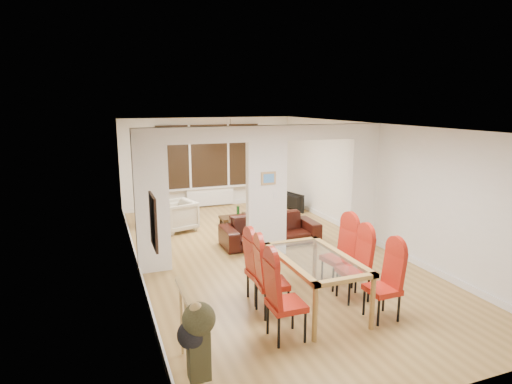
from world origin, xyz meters
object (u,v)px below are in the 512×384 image
dining_chair_lc (262,268)px  dining_chair_rc (338,254)px  dining_chair_lb (272,278)px  bottle (238,211)px  television (291,202)px  dining_chair_ra (382,284)px  dining_chair_rb (354,267)px  dining_chair_la (286,298)px  armchair (177,216)px  dining_table (315,282)px  bowl (246,214)px  person (159,196)px  coffee_table (239,220)px  sofa (270,230)px

dining_chair_lc → dining_chair_rc: (1.37, 0.05, 0.02)m
dining_chair_lb → bottle: dining_chair_lb is taller
television → bottle: (-1.85, -0.85, 0.11)m
dining_chair_ra → dining_chair_rb: 0.67m
dining_chair_la → armchair: 5.32m
dining_table → dining_chair_rc: size_ratio=1.57×
bowl → dining_table: bearing=-96.9°
dining_chair_rb → person: (-2.24, 5.07, 0.25)m
armchair → bottle: (1.50, -0.09, 0.00)m
dining_table → dining_chair_la: bearing=-140.5°
dining_chair_la → dining_chair_rc: 1.90m
television → dining_chair_lb: bearing=137.2°
dining_chair_ra → dining_chair_rc: (-0.01, 1.19, 0.03)m
dining_table → dining_chair_rb: 0.71m
dining_chair_lb → television: 6.06m
dining_chair_lc → bottle: (0.95, 4.06, -0.16)m
armchair → television: (3.35, 0.75, -0.10)m
dining_table → person: bearing=106.8°
dining_chair_rc → armchair: bearing=106.5°
dining_chair_lb → television: (2.81, 5.35, -0.28)m
armchair → dining_chair_lb: bearing=-9.1°
armchair → television: bearing=86.9°
dining_table → television: dining_table is taller
dining_chair_lb → coffee_table: dining_chair_lb is taller
dining_chair_rc → sofa: size_ratio=0.52×
bowl → dining_chair_lb: bearing=-104.7°
dining_chair_la → coffee_table: dining_chair_la is taller
sofa → dining_chair_rb: bearing=-86.5°
person → bottle: bearing=74.4°
dining_chair_lc → dining_chair_lb: bearing=-94.8°
armchair → coffee_table: armchair is taller
armchair → person: (-0.35, 0.44, 0.42)m
bowl → coffee_table: bearing=-159.1°
coffee_table → dining_chair_rb: bearing=-85.7°
dining_chair_ra → coffee_table: size_ratio=1.12×
dining_chair_ra → bowl: dining_chair_ra is taller
coffee_table → dining_chair_rc: bearing=-84.6°
dining_table → dining_chair_rc: 0.94m
coffee_table → bowl: bearing=20.9°
dining_chair_lb → dining_chair_rc: dining_chair_rc is taller
dining_chair_la → dining_chair_ra: size_ratio=1.07×
dining_chair_rc → coffee_table: dining_chair_rc is taller
dining_chair_lc → dining_chair_rb: bearing=-22.2°
dining_table → dining_chair_rb: dining_chair_rb is taller
person → bowl: person is taller
dining_chair_rb → bowl: size_ratio=5.04×
dining_chair_lc → bottle: bearing=73.9°
dining_chair_lb → sofa: bearing=74.4°
dining_chair_lb → dining_chair_lc: size_ratio=1.03×
coffee_table → bottle: bottle is taller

